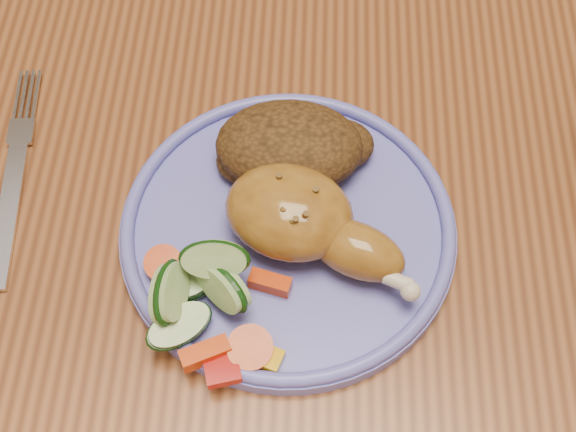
{
  "coord_description": "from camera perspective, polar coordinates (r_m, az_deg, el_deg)",
  "views": [
    {
      "loc": [
        -0.05,
        -0.34,
        1.25
      ],
      "look_at": [
        -0.06,
        -0.06,
        0.78
      ],
      "focal_mm": 50.0,
      "sensor_mm": 36.0,
      "label": 1
    }
  ],
  "objects": [
    {
      "name": "dining_table",
      "position": [
        0.68,
        5.5,
        -0.99
      ],
      "size": [
        0.9,
        1.4,
        0.75
      ],
      "color": "brown",
      "rests_on": "ground"
    },
    {
      "name": "vegetable_pile",
      "position": [
        0.53,
        -6.31,
        -5.68
      ],
      "size": [
        0.1,
        0.1,
        0.05
      ],
      "color": "#A50A05",
      "rests_on": "plate"
    },
    {
      "name": "rice_pilaf",
      "position": [
        0.58,
        0.32,
        4.92
      ],
      "size": [
        0.12,
        0.08,
        0.05
      ],
      "color": "#4C2F13",
      "rests_on": "plate"
    },
    {
      "name": "fork",
      "position": [
        0.63,
        -18.95,
        2.44
      ],
      "size": [
        0.03,
        0.17,
        0.0
      ],
      "color": "silver",
      "rests_on": "dining_table"
    },
    {
      "name": "chicken_leg",
      "position": [
        0.54,
        1.25,
        -0.37
      ],
      "size": [
        0.14,
        0.11,
        0.05
      ],
      "color": "#9E6821",
      "rests_on": "plate"
    },
    {
      "name": "plate_rim",
      "position": [
        0.56,
        0.0,
        -0.53
      ],
      "size": [
        0.24,
        0.24,
        0.01
      ],
      "primitive_type": "torus",
      "color": "#6162C6",
      "rests_on": "plate"
    },
    {
      "name": "plate",
      "position": [
        0.57,
        0.0,
        -1.09
      ],
      "size": [
        0.24,
        0.24,
        0.01
      ],
      "primitive_type": "cylinder",
      "color": "#6162C6",
      "rests_on": "dining_table"
    }
  ]
}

